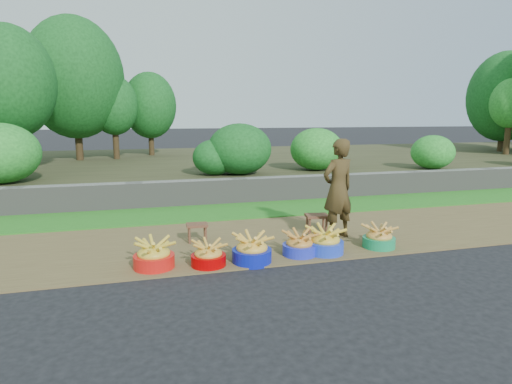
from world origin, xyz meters
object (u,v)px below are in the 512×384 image
object	(u,v)px
basin_a	(154,256)
basin_d	(299,245)
basin_b	(208,255)
stool_left	(197,227)
basin_f	(379,238)
basin_e	(325,242)
stool_right	(317,218)
vendor_woman	(338,189)
basin_c	(252,250)

from	to	relation	value
basin_a	basin_d	bearing A→B (deg)	-0.60
basin_a	basin_b	xyz separation A→B (m)	(0.67, -0.11, -0.02)
basin_a	stool_left	size ratio (longest dim) A/B	1.55
basin_a	basin_b	distance (m)	0.68
basin_a	basin_f	size ratio (longest dim) A/B	1.10
basin_a	basin_b	size ratio (longest dim) A/B	1.15
basin_a	basin_e	distance (m)	2.33
stool_left	stool_right	size ratio (longest dim) A/B	0.83
stool_left	vendor_woman	xyz separation A→B (m)	(2.15, -0.35, 0.55)
basin_d	stool_left	bearing A→B (deg)	141.99
basin_b	basin_e	distance (m)	1.65
basin_c	basin_f	world-z (taller)	basin_c
vendor_woman	basin_a	bearing A→B (deg)	-2.81
basin_c	basin_e	xyz separation A→B (m)	(1.08, 0.08, 0.00)
basin_a	stool_right	size ratio (longest dim) A/B	1.29
basin_d	basin_f	bearing A→B (deg)	0.68
stool_left	vendor_woman	world-z (taller)	vendor_woman
basin_f	stool_right	distance (m)	1.10
basin_d	basin_f	size ratio (longest dim) A/B	0.99
basin_c	basin_e	bearing A→B (deg)	4.39
vendor_woman	stool_left	bearing A→B (deg)	-24.56
basin_a	basin_d	world-z (taller)	basin_a
basin_a	basin_e	bearing A→B (deg)	-0.81
stool_left	stool_right	world-z (taller)	stool_right
basin_a	basin_c	xyz separation A→B (m)	(1.25, -0.12, 0.00)
basin_a	stool_left	distance (m)	1.19
basin_d	stool_left	world-z (taller)	basin_d
basin_e	stool_right	distance (m)	0.99
basin_e	basin_c	bearing A→B (deg)	-175.61
basin_b	basin_c	distance (m)	0.57
vendor_woman	stool_right	bearing A→B (deg)	-68.83
basin_a	basin_e	xyz separation A→B (m)	(2.33, -0.03, 0.00)
basin_a	basin_f	world-z (taller)	basin_a
basin_e	vendor_woman	world-z (taller)	vendor_woman
stool_left	basin_a	bearing A→B (deg)	-124.82
basin_a	vendor_woman	bearing A→B (deg)	12.44
basin_c	stool_right	xyz separation A→B (m)	(1.36, 1.03, 0.10)
basin_b	vendor_woman	size ratio (longest dim) A/B	0.29
basin_f	vendor_woman	world-z (taller)	vendor_woman
basin_b	stool_right	bearing A→B (deg)	27.80
basin_a	stool_right	distance (m)	2.77
basin_b	basin_d	distance (m)	1.28
basin_f	stool_right	bearing A→B (deg)	122.39
basin_e	basin_d	bearing A→B (deg)	178.09
basin_a	stool_right	xyz separation A→B (m)	(2.61, 0.91, 0.10)
basin_b	stool_left	distance (m)	1.09
basin_c	basin_e	size ratio (longest dim) A/B	1.00
basin_a	basin_c	size ratio (longest dim) A/B	0.99
basin_e	stool_right	bearing A→B (deg)	73.28
basin_e	basin_b	bearing A→B (deg)	-177.43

